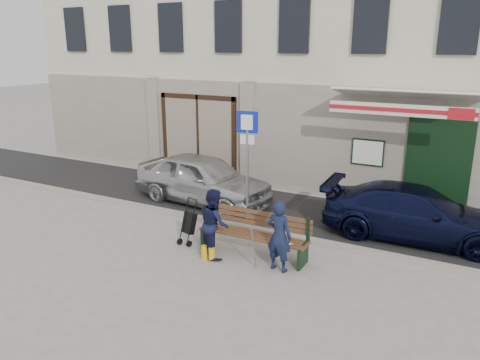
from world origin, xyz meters
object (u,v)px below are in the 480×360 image
Objects in this scene: bench at (251,234)px; man at (279,236)px; car_silver at (203,179)px; car_navy at (416,213)px; parking_sign at (247,149)px; stroller at (189,224)px; woman at (214,223)px.

man is at bearing -26.20° from bench.
car_silver is 2.81× the size of man.
car_navy is 1.50× the size of parking_sign.
woman is at bearing -3.14° from stroller.
man is 1.42× the size of stroller.
woman is (-1.45, -0.03, 0.01)m from man.
car_silver is 4.49m from man.
man is 2.33m from stroller.
car_silver is 2.76× the size of woman.
car_silver is 2.31m from parking_sign.
car_navy reaches higher than stroller.
man reaches higher than stroller.
car_navy is 2.85× the size of woman.
parking_sign reaches higher than man.
parking_sign is 2.33m from woman.
woman is (2.06, -2.83, 0.04)m from car_silver.
car_navy is (5.64, 0.12, -0.08)m from car_silver.
parking_sign reaches higher than stroller.
man is at bearing 141.58° from car_navy.
car_navy is 5.15m from stroller.
car_navy is 4.64m from woman.
man is (1.71, -1.97, -1.16)m from parking_sign.
car_navy is at bearing 47.96° from stroller.
car_navy is 1.74× the size of bench.
man is 0.98× the size of woman.
car_silver reaches higher than stroller.
parking_sign reaches higher than bench.
stroller reaches higher than bench.
bench is 0.83m from woman.
parking_sign is at bearing 87.98° from stroller.
man is 1.45m from woman.
car_silver is 1.69× the size of bench.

